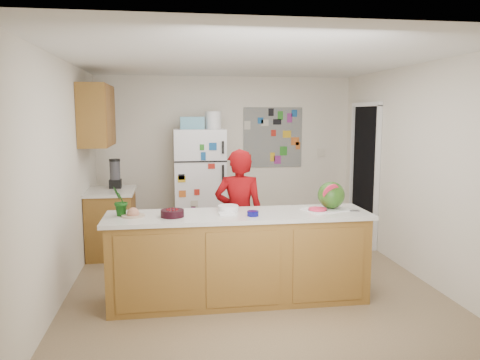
{
  "coord_description": "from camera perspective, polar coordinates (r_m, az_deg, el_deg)",
  "views": [
    {
      "loc": [
        -0.87,
        -5.09,
        1.92
      ],
      "look_at": [
        -0.08,
        0.2,
        1.16
      ],
      "focal_mm": 35.0,
      "sensor_mm": 36.0,
      "label": 1
    }
  ],
  "objects": [
    {
      "name": "side_counter_base",
      "position": [
        6.66,
        -15.36,
        -5.17
      ],
      "size": [
        0.6,
        0.8,
        0.86
      ],
      "primitive_type": "cube",
      "color": "brown",
      "rests_on": "floor"
    },
    {
      "name": "fridge_top_bin",
      "position": [
        6.98,
        -5.86,
        6.94
      ],
      "size": [
        0.35,
        0.28,
        0.18
      ],
      "primitive_type": "cube",
      "color": "#5999B2",
      "rests_on": "refrigerator"
    },
    {
      "name": "potted_plant",
      "position": [
        4.74,
        -14.42,
        -2.51
      ],
      "size": [
        0.18,
        0.2,
        0.3
      ],
      "primitive_type": "imported",
      "rotation": [
        0.0,
        0.0,
        4.35
      ],
      "color": "#173D12",
      "rests_on": "peninsula_top"
    },
    {
      "name": "refrigerator",
      "position": [
        7.07,
        -4.95,
        -0.7
      ],
      "size": [
        0.75,
        0.7,
        1.7
      ],
      "primitive_type": "cube",
      "color": "silver",
      "rests_on": "floor"
    },
    {
      "name": "white_bowl",
      "position": [
        4.85,
        -1.45,
        -3.47
      ],
      "size": [
        0.21,
        0.21,
        0.06
      ],
      "primitive_type": "cylinder",
      "rotation": [
        0.0,
        0.0,
        0.01
      ],
      "color": "silver",
      "rests_on": "peninsula_top"
    },
    {
      "name": "cherry_bowl",
      "position": [
        4.63,
        -8.25,
        -4.04
      ],
      "size": [
        0.28,
        0.28,
        0.07
      ],
      "primitive_type": "cylinder",
      "rotation": [
        0.0,
        0.0,
        -0.27
      ],
      "color": "black",
      "rests_on": "peninsula_top"
    },
    {
      "name": "watermelon_slice",
      "position": [
        4.91,
        9.43,
        -3.52
      ],
      "size": [
        0.19,
        0.19,
        0.02
      ],
      "primitive_type": "cylinder",
      "color": "red",
      "rests_on": "cutting_board"
    },
    {
      "name": "plate",
      "position": [
        4.72,
        -12.89,
        -4.26
      ],
      "size": [
        0.28,
        0.28,
        0.02
      ],
      "primitive_type": "cylinder",
      "rotation": [
        0.0,
        0.0,
        0.29
      ],
      "color": "#BBB394",
      "rests_on": "peninsula_top"
    },
    {
      "name": "wall_right",
      "position": [
        5.89,
        20.91,
        0.99
      ],
      "size": [
        0.02,
        4.5,
        2.5
      ],
      "primitive_type": "cube",
      "color": "beige",
      "rests_on": "ground"
    },
    {
      "name": "cobalt_bowl",
      "position": [
        4.63,
        1.58,
        -4.1
      ],
      "size": [
        0.12,
        0.12,
        0.05
      ],
      "primitive_type": "cylinder",
      "rotation": [
        0.0,
        0.0,
        -0.07
      ],
      "color": "#0A0958",
      "rests_on": "peninsula_top"
    },
    {
      "name": "photo_collage",
      "position": [
        7.52,
        4.02,
        5.2
      ],
      "size": [
        0.95,
        0.01,
        0.95
      ],
      "primitive_type": "cube",
      "color": "slate",
      "rests_on": "wall_back"
    },
    {
      "name": "person",
      "position": [
        5.34,
        -0.1,
        -4.41
      ],
      "size": [
        0.62,
        0.47,
        1.53
      ],
      "primitive_type": "imported",
      "rotation": [
        0.0,
        0.0,
        2.93
      ],
      "color": "#730508",
      "rests_on": "floor"
    },
    {
      "name": "peninsula_base",
      "position": [
        4.87,
        -0.14,
        -9.63
      ],
      "size": [
        2.6,
        0.62,
        0.88
      ],
      "primitive_type": "cube",
      "color": "brown",
      "rests_on": "floor"
    },
    {
      "name": "doorway",
      "position": [
        7.19,
        15.01,
        0.58
      ],
      "size": [
        0.03,
        0.85,
        2.04
      ],
      "primitive_type": "cube",
      "color": "black",
      "rests_on": "ground"
    },
    {
      "name": "wall_left",
      "position": [
        5.26,
        -20.89,
        0.21
      ],
      "size": [
        0.02,
        4.5,
        2.5
      ],
      "primitive_type": "cube",
      "color": "beige",
      "rests_on": "ground"
    },
    {
      "name": "paper_towel",
      "position": [
        4.69,
        -1.64,
        -4.12
      ],
      "size": [
        0.17,
        0.15,
        0.02
      ],
      "primitive_type": "cube",
      "rotation": [
        0.0,
        0.0,
        0.05
      ],
      "color": "white",
      "rests_on": "peninsula_top"
    },
    {
      "name": "floor",
      "position": [
        5.51,
        1.2,
        -12.44
      ],
      "size": [
        4.0,
        4.5,
        0.02
      ],
      "primitive_type": "cube",
      "color": "brown",
      "rests_on": "ground"
    },
    {
      "name": "keys",
      "position": [
        4.99,
        13.79,
        -3.67
      ],
      "size": [
        0.1,
        0.05,
        0.01
      ],
      "primitive_type": "cube",
      "rotation": [
        0.0,
        0.0,
        -0.09
      ],
      "color": "slate",
      "rests_on": "peninsula_top"
    },
    {
      "name": "peninsula_top",
      "position": [
        4.75,
        -0.14,
        -4.34
      ],
      "size": [
        2.68,
        0.7,
        0.04
      ],
      "primitive_type": "cube",
      "color": "silver",
      "rests_on": "peninsula_base"
    },
    {
      "name": "ceiling",
      "position": [
        5.2,
        1.28,
        14.57
      ],
      "size": [
        4.0,
        4.5,
        0.02
      ],
      "primitive_type": "cube",
      "color": "white",
      "rests_on": "wall_back"
    },
    {
      "name": "cutting_board",
      "position": [
        5.0,
        10.44,
        -3.55
      ],
      "size": [
        0.52,
        0.45,
        0.01
      ],
      "primitive_type": "cube",
      "rotation": [
        0.0,
        0.0,
        0.33
      ],
      "color": "silver",
      "rests_on": "peninsula_top"
    },
    {
      "name": "upper_cabinets",
      "position": [
        6.46,
        -17.05,
        7.52
      ],
      "size": [
        0.35,
        1.0,
        0.8
      ],
      "primitive_type": "cube",
      "color": "brown",
      "rests_on": "wall_left"
    },
    {
      "name": "side_counter_top",
      "position": [
        6.58,
        -15.51,
        -1.35
      ],
      "size": [
        0.64,
        0.84,
        0.04
      ],
      "primitive_type": "cube",
      "color": "silver",
      "rests_on": "side_counter_base"
    },
    {
      "name": "watermelon",
      "position": [
        5.01,
        11.06,
        -1.82
      ],
      "size": [
        0.28,
        0.28,
        0.28
      ],
      "primitive_type": "sphere",
      "color": "#275713",
      "rests_on": "cutting_board"
    },
    {
      "name": "wall_back",
      "position": [
        7.43,
        -1.7,
        2.87
      ],
      "size": [
        4.0,
        0.02,
        2.5
      ],
      "primitive_type": "cube",
      "color": "beige",
      "rests_on": "ground"
    },
    {
      "name": "blender_appliance",
      "position": [
        6.7,
        -14.98,
        0.66
      ],
      "size": [
        0.14,
        0.14,
        0.38
      ],
      "primitive_type": "cylinder",
      "color": "black",
      "rests_on": "side_counter_top"
    }
  ]
}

